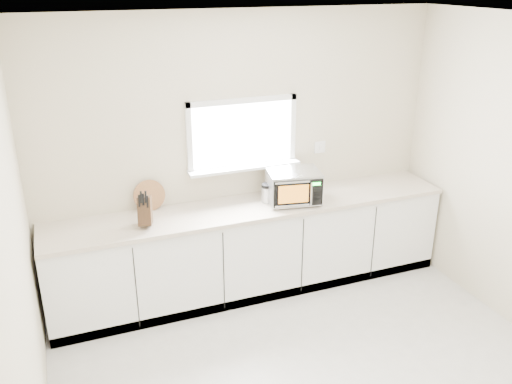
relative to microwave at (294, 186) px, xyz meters
name	(u,v)px	position (x,y,z in m)	size (l,w,h in m)	color
back_wall	(242,152)	(-0.39, 0.36, 0.28)	(4.00, 0.17, 2.70)	beige
cabinets	(253,249)	(-0.40, 0.07, -0.64)	(3.92, 0.60, 0.88)	white
countertop	(253,207)	(-0.40, 0.06, -0.18)	(3.92, 0.64, 0.04)	beige
microwave	(294,186)	(0.00, 0.00, 0.00)	(0.55, 0.47, 0.32)	black
knife_block	(145,210)	(-1.43, -0.02, -0.02)	(0.17, 0.26, 0.35)	#412917
cutting_board	(149,195)	(-1.33, 0.31, -0.02)	(0.29, 0.29, 0.02)	#A77B41
coffee_grinder	(267,193)	(-0.24, 0.09, -0.07)	(0.13, 0.13, 0.19)	silver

